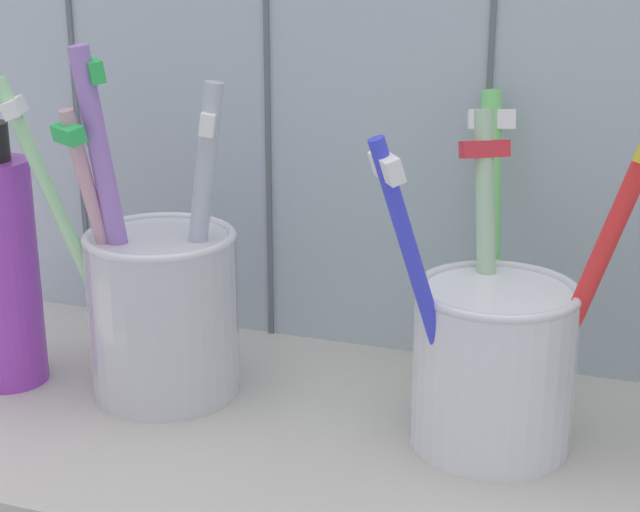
{
  "coord_description": "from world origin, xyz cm",
  "views": [
    {
      "loc": [
        15.55,
        -43.45,
        26.75
      ],
      "look_at": [
        0.0,
        1.66,
        10.71
      ],
      "focal_mm": 57.07,
      "sensor_mm": 36.0,
      "label": 1
    }
  ],
  "objects": [
    {
      "name": "counter_slab",
      "position": [
        0.0,
        0.0,
        1.0
      ],
      "size": [
        64.0,
        22.0,
        2.0
      ],
      "primitive_type": "cube",
      "color": "#BCB7AD",
      "rests_on": "ground"
    },
    {
      "name": "toothbrush_cup_left",
      "position": [
        -8.98,
        1.55,
        7.12
      ],
      "size": [
        11.51,
        8.21,
        18.93
      ],
      "color": "silver",
      "rests_on": "counter_slab"
    },
    {
      "name": "toothbrush_cup_right",
      "position": [
        8.85,
        1.86,
        6.75
      ],
      "size": [
        12.73,
        14.32,
        17.77
      ],
      "color": "white",
      "rests_on": "counter_slab"
    }
  ]
}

